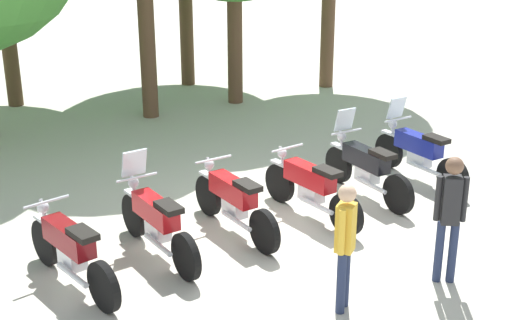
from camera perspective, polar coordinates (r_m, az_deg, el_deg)
ground_plane at (r=10.68m, az=1.54°, el=-5.30°), size 80.00×80.00×0.00m
motorcycle_0 at (r=9.16m, az=-14.87°, el=-7.05°), size 0.62×2.19×0.99m
motorcycle_1 at (r=9.69m, az=-8.12°, el=-4.90°), size 0.62×2.19×1.37m
motorcycle_2 at (r=10.27m, az=-1.85°, el=-3.30°), size 0.62×2.19×0.99m
motorcycle_3 at (r=10.80m, az=4.42°, el=-2.15°), size 0.62×2.19×0.99m
motorcycle_4 at (r=11.66m, az=8.91°, el=-0.54°), size 0.62×2.19×1.37m
motorcycle_5 at (r=12.54m, az=13.04°, el=0.65°), size 0.62×2.19×1.37m
person_0 at (r=8.23m, az=7.26°, el=-6.38°), size 0.38×0.29×1.61m
person_1 at (r=9.06m, az=15.50°, el=-3.97°), size 0.36×0.32×1.70m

